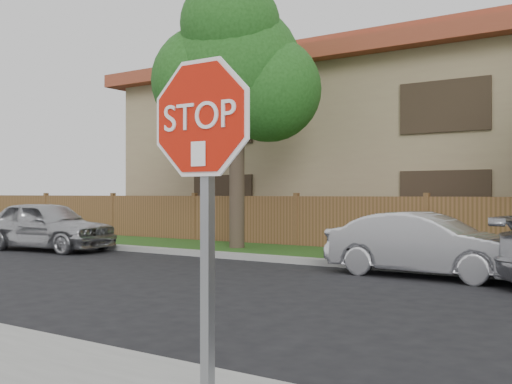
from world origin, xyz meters
The scene contains 4 objects.
tree_left centered at (-8.98, 9.57, 5.22)m, with size 4.80×3.90×7.78m.
stop_sign centered at (-1.20, -1.48, 1.83)m, with size 1.01×0.13×2.55m.
sedan_far_left centered at (-13.89, 6.88, 0.74)m, with size 1.74×4.32×1.47m, color #ABACB0.
sedan_left centered at (-2.78, 7.60, 0.65)m, with size 1.38×3.96×1.30m, color silver.
Camera 1 is at (1.11, -4.32, 1.69)m, focal length 42.00 mm.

